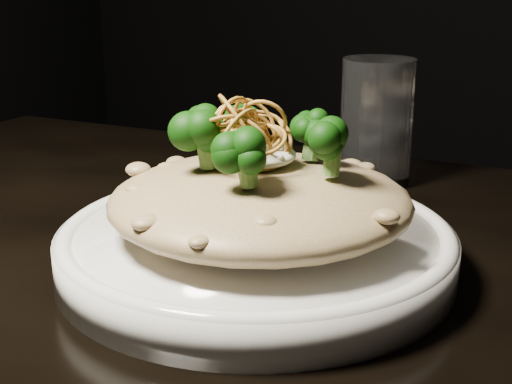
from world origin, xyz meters
TOP-DOWN VIEW (x-y plane):
  - plate at (-0.04, 0.06)m, footprint 0.27×0.27m
  - risotto at (-0.04, 0.06)m, footprint 0.20×0.20m
  - broccoli at (-0.04, 0.06)m, footprint 0.13×0.13m
  - cheese at (-0.04, 0.07)m, footprint 0.05×0.05m
  - shallots at (-0.04, 0.06)m, footprint 0.06×0.06m
  - drinking_glass at (-0.02, 0.29)m, footprint 0.09×0.09m

SIDE VIEW (x-z plane):
  - plate at x=-0.04m, z-range 0.75..0.78m
  - risotto at x=-0.04m, z-range 0.78..0.82m
  - drinking_glass at x=-0.02m, z-range 0.75..0.87m
  - cheese at x=-0.04m, z-range 0.82..0.84m
  - broccoli at x=-0.04m, z-range 0.82..0.87m
  - shallots at x=-0.04m, z-range 0.84..0.87m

